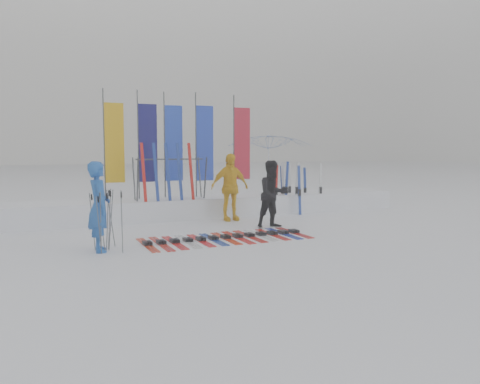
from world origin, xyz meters
name	(u,v)px	position (x,y,z in m)	size (l,w,h in m)	color
ground	(261,244)	(0.00, 0.00, 0.00)	(120.00, 120.00, 0.00)	white
snow_bank	(194,207)	(0.00, 4.60, 0.30)	(14.00, 1.60, 0.60)	white
person_blue	(99,207)	(-3.34, 0.66, 0.91)	(0.67, 0.44, 1.83)	#1E57B3
person_black	(273,194)	(1.24, 1.81, 0.89)	(0.86, 0.67, 1.78)	black
person_yellow	(230,187)	(0.68, 3.41, 0.97)	(1.14, 0.48, 1.95)	yellow
tent_canopy	(269,169)	(3.22, 5.77, 1.35)	(2.95, 3.01, 2.71)	white
ski_row	(225,237)	(-0.51, 0.85, 0.03)	(3.83, 1.69, 0.07)	red
pole_cluster	(105,221)	(-3.23, 0.62, 0.61)	(0.57, 0.72, 1.26)	#595B60
feather_flags	(177,143)	(-0.46, 4.81, 2.24)	(4.62, 0.31, 3.20)	#383A3F
ski_rack	(170,173)	(-0.87, 4.20, 1.38)	(2.04, 0.80, 1.23)	#383A3F
upright_skis	(289,188)	(3.17, 4.26, 0.79)	(1.68, 1.12, 1.68)	silver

